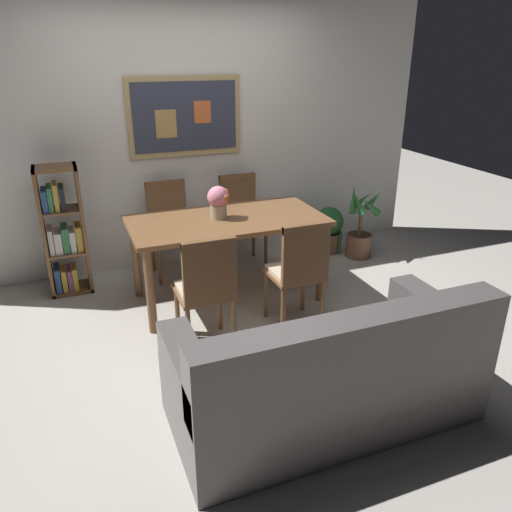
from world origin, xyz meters
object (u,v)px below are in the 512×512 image
object	(u,v)px
dining_chair_far_right	(241,213)
potted_ivy	(329,229)
dining_chair_near_right	(299,266)
flower_vase	(218,201)
dining_chair_far_left	(169,221)
dining_table	(227,229)
potted_palm	(360,231)
dining_chair_near_left	(207,285)
bookshelf	(63,235)
leather_couch	(328,376)

from	to	relation	value
dining_chair_far_right	potted_ivy	xyz separation A→B (m)	(0.99, -0.06, -0.29)
dining_chair_near_right	flower_vase	size ratio (longest dim) A/B	3.30
dining_chair_far_left	flower_vase	size ratio (longest dim) A/B	3.30
dining_chair_near_right	potted_ivy	world-z (taller)	dining_chair_near_right
dining_chair_far_left	flower_vase	bearing A→B (deg)	-68.30
dining_table	potted_ivy	xyz separation A→B (m)	(1.38, 0.67, -0.40)
potted_palm	dining_chair_near_left	bearing A→B (deg)	-150.33
bookshelf	potted_ivy	xyz separation A→B (m)	(2.70, -0.01, -0.29)
potted_palm	dining_chair_far_left	bearing A→B (deg)	170.43
flower_vase	dining_chair_near_left	bearing A→B (deg)	-114.01
leather_couch	flower_vase	world-z (taller)	flower_vase
dining_chair_far_right	leather_couch	world-z (taller)	dining_chair_far_right
potted_ivy	bookshelf	bearing A→B (deg)	179.74
leather_couch	bookshelf	size ratio (longest dim) A/B	1.55
bookshelf	flower_vase	xyz separation A→B (m)	(1.25, -0.65, 0.36)
leather_couch	dining_table	bearing A→B (deg)	91.06
bookshelf	potted_ivy	distance (m)	2.71
dining_chair_near_left	flower_vase	size ratio (longest dim) A/B	3.30
dining_chair_far_left	dining_chair_near_right	distance (m)	1.59
dining_chair_far_left	flower_vase	world-z (taller)	flower_vase
dining_chair_near_left	potted_ivy	xyz separation A→B (m)	(1.79, 1.41, -0.29)
dining_chair_near_right	potted_palm	world-z (taller)	dining_chair_near_right
dining_chair_far_left	dining_chair_near_left	bearing A→B (deg)	-92.42
dining_chair_far_left	dining_chair_near_left	size ratio (longest dim) A/B	1.00
potted_palm	dining_chair_near_right	bearing A→B (deg)	-138.93
dining_chair_far_left	flower_vase	distance (m)	0.85
leather_couch	dining_chair_near_left	bearing A→B (deg)	113.72
dining_table	potted_ivy	size ratio (longest dim) A/B	3.02
bookshelf	potted_ivy	world-z (taller)	bookshelf
dining_chair_far_right	dining_chair_near_right	bearing A→B (deg)	-91.75
dining_chair_far_left	dining_chair_near_right	world-z (taller)	same
dining_table	bookshelf	world-z (taller)	bookshelf
bookshelf	potted_palm	xyz separation A→B (m)	(2.93, -0.27, -0.26)
dining_chair_far_right	bookshelf	bearing A→B (deg)	-178.22
dining_chair_near_left	potted_ivy	distance (m)	2.29
dining_chair_near_left	flower_vase	xyz separation A→B (m)	(0.34, 0.77, 0.37)
dining_chair_far_right	potted_ivy	size ratio (longest dim) A/B	1.67
leather_couch	potted_ivy	size ratio (longest dim) A/B	3.31
bookshelf	potted_ivy	size ratio (longest dim) A/B	2.14
potted_ivy	flower_vase	xyz separation A→B (m)	(-1.44, -0.64, 0.65)
dining_chair_near_left	bookshelf	bearing A→B (deg)	122.55
bookshelf	flower_vase	world-z (taller)	bookshelf
dining_chair_near_right	leather_couch	xyz separation A→B (m)	(-0.32, -1.04, -0.23)
potted_ivy	dining_chair_far_right	bearing A→B (deg)	176.26
dining_chair_far_left	bookshelf	size ratio (longest dim) A/B	0.78
dining_chair_near_left	bookshelf	world-z (taller)	bookshelf
flower_vase	potted_ivy	bearing A→B (deg)	23.74
bookshelf	dining_chair_near_left	bearing A→B (deg)	-57.45
dining_table	potted_ivy	bearing A→B (deg)	25.68
dining_chair_far_left	leather_couch	world-z (taller)	dining_chair_far_left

